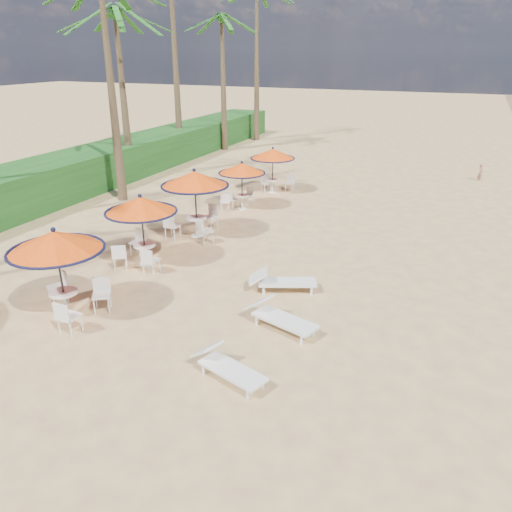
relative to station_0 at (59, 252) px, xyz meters
The scene contains 13 objects.
ground 5.33m from the station_0, ahead, with size 160.00×160.00×0.00m, color tan.
scrub_hedge 13.79m from the station_0, 128.12° to the left, with size 3.00×40.00×1.80m, color #194716.
station_0 is the anchor object (origin of this frame).
station_1 3.63m from the station_0, 92.31° to the left, with size 2.28×2.28×2.38m.
station_2 6.62m from the station_0, 88.87° to the left, with size 2.48×2.48×2.58m.
station_3 10.46m from the station_0, 89.03° to the left, with size 2.03×2.06×2.12m.
station_4 13.52m from the station_0, 87.94° to the left, with size 2.13×2.13×2.23m.
lounger_near 5.26m from the station_0, ahead, with size 1.90×1.11×0.65m.
lounger_mid 5.71m from the station_0, 17.14° to the left, with size 2.08×1.19×0.71m.
lounger_far 6.01m from the station_0, 38.00° to the left, with size 2.02×1.32×0.70m.
palm_4 16.23m from the station_0, 120.11° to the left, with size 5.00×5.00×8.33m.
palm_6 24.38m from the station_0, 106.46° to the left, with size 5.00×5.00×8.55m.
person 22.33m from the station_0, 64.05° to the left, with size 0.34×0.22×0.93m, color #935D4A.
Camera 1 is at (4.05, -8.48, 6.51)m, focal length 35.00 mm.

